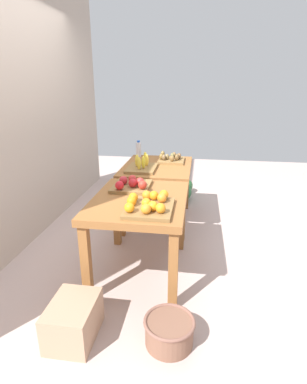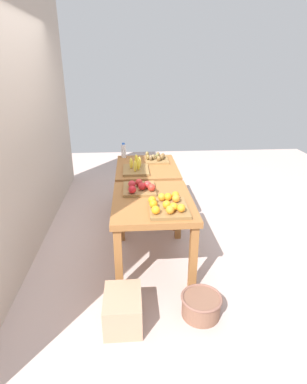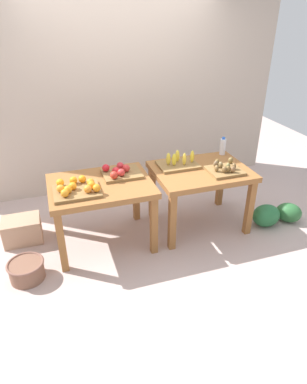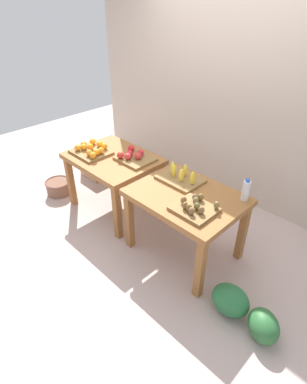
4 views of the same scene
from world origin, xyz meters
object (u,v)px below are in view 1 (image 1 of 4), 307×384
banana_crate (142,166)px  display_table_right (157,174)px  kiwi_bin (171,159)px  cardboard_produce_box (73,320)px  wicker_basket (169,331)px  orange_bin (149,205)px  apple_bin (132,185)px  display_table_left (140,209)px  water_bottle (139,149)px  watermelon_pile (183,189)px

banana_crate → display_table_right: bearing=-34.7°
kiwi_bin → cardboard_produce_box: bearing=168.4°
kiwi_bin → wicker_basket: (-2.14, -0.20, -0.66)m
cardboard_produce_box → orange_bin: bearing=-34.6°
apple_bin → kiwi_bin: 1.13m
display_table_left → water_bottle: 1.59m
kiwi_bin → wicker_basket: size_ratio=1.04×
apple_bin → watermelon_pile: bearing=-12.7°
display_table_left → water_bottle: water_bottle is taller
display_table_right → cardboard_produce_box: display_table_right is taller
cardboard_produce_box → apple_bin: bearing=-9.5°
orange_bin → banana_crate: bearing=13.1°
watermelon_pile → cardboard_produce_box: (-2.86, 0.58, 0.01)m
banana_crate → wicker_basket: (-1.72, -0.50, -0.66)m
orange_bin → wicker_basket: orange_bin is taller
apple_bin → orange_bin: bearing=-153.2°
water_bottle → watermelon_pile: (0.46, -0.59, -0.70)m
display_table_right → cardboard_produce_box: 2.05m
water_bottle → wicker_basket: water_bottle is taller
cardboard_produce_box → display_table_left: bearing=-19.4°
display_table_right → watermelon_pile: size_ratio=1.54×
display_table_right → cardboard_produce_box: (-1.97, 0.30, -0.48)m
banana_crate → kiwi_bin: bearing=-35.0°
banana_crate → water_bottle: water_bottle is taller
banana_crate → orange_bin: bearing=-166.9°
orange_bin → cardboard_produce_box: size_ratio=1.12×
display_table_left → display_table_right: size_ratio=1.00×
display_table_left → water_bottle: size_ratio=4.84×
kiwi_bin → banana_crate: bearing=145.0°
display_table_right → water_bottle: size_ratio=4.84×
apple_bin → watermelon_pile: apple_bin is taller
orange_bin → kiwi_bin: (1.57, -0.03, -0.01)m
display_table_right → banana_crate: banana_crate is taller
display_table_left → wicker_basket: display_table_left is taller
kiwi_bin → display_table_left: bearing=173.7°
display_table_left → cardboard_produce_box: size_ratio=2.60×
orange_bin → watermelon_pile: size_ratio=0.67×
water_bottle → orange_bin: bearing=-166.4°
display_table_left → display_table_right: same height
banana_crate → kiwi_bin: 0.51m
display_table_right → water_bottle: (0.42, 0.31, 0.20)m
orange_bin → watermelon_pile: bearing=-4.0°
water_bottle → cardboard_produce_box: size_ratio=0.54×
display_table_right → apple_bin: size_ratio=2.59×
orange_bin → kiwi_bin: 1.57m
banana_crate → cardboard_produce_box: bearing=175.0°
apple_bin → water_bottle: bearing=8.3°
display_table_right → kiwi_bin: 0.29m
kiwi_bin → water_bottle: water_bottle is taller
orange_bin → cardboard_produce_box: orange_bin is taller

